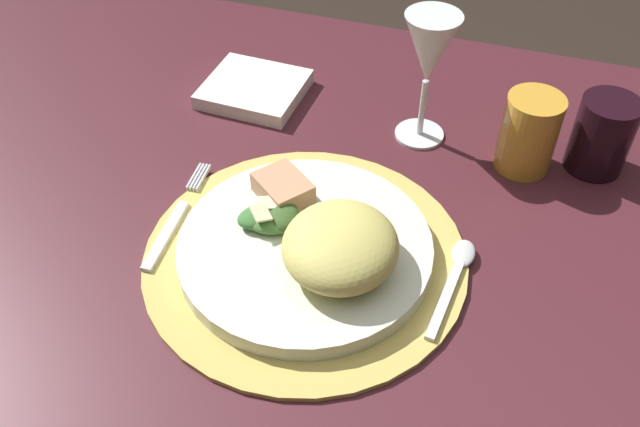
{
  "coord_description": "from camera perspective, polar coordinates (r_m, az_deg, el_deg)",
  "views": [
    {
      "loc": [
        0.2,
        -0.51,
        1.3
      ],
      "look_at": [
        0.04,
        -0.01,
        0.77
      ],
      "focal_mm": 38.53,
      "sensor_mm": 36.0,
      "label": 1
    }
  ],
  "objects": [
    {
      "name": "dining_table",
      "position": [
        0.89,
        -2.11,
        -7.31
      ],
      "size": [
        1.37,
        0.88,
        0.75
      ],
      "color": "#491E26",
      "rests_on": "ground"
    },
    {
      "name": "placemat",
      "position": [
        0.73,
        -1.24,
        -3.58
      ],
      "size": [
        0.34,
        0.34,
        0.01
      ],
      "primitive_type": "cylinder",
      "color": "#CFB75A",
      "rests_on": "dining_table"
    },
    {
      "name": "dinner_plate",
      "position": [
        0.72,
        -1.26,
        -2.89
      ],
      "size": [
        0.27,
        0.27,
        0.02
      ],
      "primitive_type": "cylinder",
      "color": "silver",
      "rests_on": "placemat"
    },
    {
      "name": "pasta_serving",
      "position": [
        0.67,
        1.7,
        -2.7
      ],
      "size": [
        0.13,
        0.13,
        0.05
      ],
      "primitive_type": "ellipsoid",
      "rotation": [
        0.0,
        0.0,
        4.81
      ],
      "color": "#D3C765",
      "rests_on": "dinner_plate"
    },
    {
      "name": "salad_greens",
      "position": [
        0.72,
        -3.96,
        -0.18
      ],
      "size": [
        0.08,
        0.07,
        0.03
      ],
      "color": "#495A1D",
      "rests_on": "dinner_plate"
    },
    {
      "name": "bread_piece",
      "position": [
        0.75,
        -3.09,
        2.12
      ],
      "size": [
        0.08,
        0.07,
        0.02
      ],
      "primitive_type": "cube",
      "rotation": [
        0.0,
        0.0,
        5.63
      ],
      "color": "tan",
      "rests_on": "dinner_plate"
    },
    {
      "name": "fork",
      "position": [
        0.77,
        -11.97,
        -0.45
      ],
      "size": [
        0.03,
        0.17,
        0.0
      ],
      "color": "silver",
      "rests_on": "placemat"
    },
    {
      "name": "spoon",
      "position": [
        0.72,
        11.25,
        -4.71
      ],
      "size": [
        0.03,
        0.14,
        0.01
      ],
      "color": "silver",
      "rests_on": "placemat"
    },
    {
      "name": "napkin",
      "position": [
        0.95,
        -5.48,
        10.24
      ],
      "size": [
        0.13,
        0.12,
        0.02
      ],
      "primitive_type": "cube",
      "rotation": [
        0.0,
        0.0,
        -0.04
      ],
      "color": "silver",
      "rests_on": "dining_table"
    },
    {
      "name": "wine_glass",
      "position": [
        0.83,
        9.07,
        12.96
      ],
      "size": [
        0.07,
        0.07,
        0.17
      ],
      "color": "silver",
      "rests_on": "dining_table"
    },
    {
      "name": "amber_tumbler",
      "position": [
        0.84,
        16.94,
        6.4
      ],
      "size": [
        0.07,
        0.07,
        0.1
      ],
      "primitive_type": "cylinder",
      "color": "gold",
      "rests_on": "dining_table"
    },
    {
      "name": "dark_tumbler",
      "position": [
        0.87,
        22.38,
        6.04
      ],
      "size": [
        0.07,
        0.07,
        0.09
      ],
      "primitive_type": "cylinder",
      "color": "black",
      "rests_on": "dining_table"
    }
  ]
}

